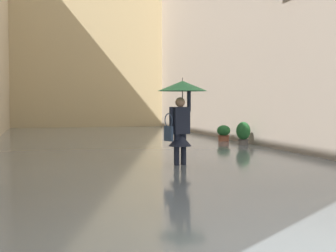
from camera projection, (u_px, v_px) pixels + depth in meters
ground_plane at (123, 149)px, 14.96m from camera, size 60.00×60.00×0.00m
flood_water at (123, 147)px, 14.95m from camera, size 9.04×29.15×0.11m
building_facade_far at (87, 9)px, 26.68m from camera, size 11.84×1.80×13.39m
person_wading at (181, 104)px, 10.26m from camera, size 1.08×1.08×1.99m
potted_plant_near_left at (243, 134)px, 15.18m from camera, size 0.45×0.45×0.84m
potted_plant_far_left at (224, 134)px, 16.70m from camera, size 0.47×0.47×0.66m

